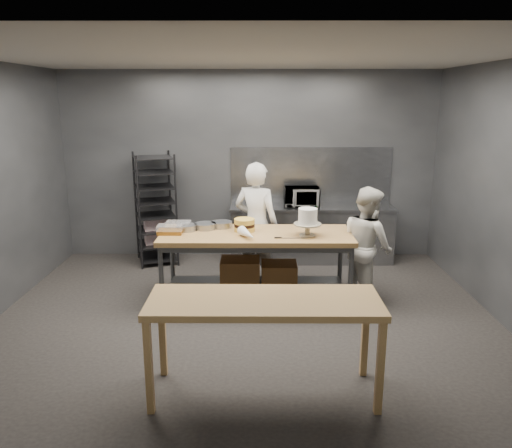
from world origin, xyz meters
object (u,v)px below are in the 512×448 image
at_px(microwave, 302,197).
at_px(layer_cake, 244,225).
at_px(speed_rack, 156,210).
at_px(chef_right, 367,246).
at_px(chef_behind, 256,225).
at_px(frosted_cake_stand, 308,219).
at_px(work_table, 256,259).
at_px(near_counter, 264,308).

distance_m(microwave, layer_cake, 1.82).
distance_m(speed_rack, chef_right, 3.40).
xyz_separation_m(chef_behind, frosted_cake_stand, (0.63, -0.76, 0.27)).
distance_m(work_table, chef_behind, 0.69).
bearing_deg(microwave, layer_cake, -118.35).
relative_size(near_counter, chef_right, 1.33).
bearing_deg(speed_rack, chef_right, -28.18).
bearing_deg(chef_right, work_table, 68.66).
height_order(speed_rack, chef_behind, speed_rack).
bearing_deg(chef_right, frosted_cake_stand, 79.03).
bearing_deg(speed_rack, work_table, -45.22).
relative_size(work_table, speed_rack, 1.37).
bearing_deg(work_table, microwave, 67.06).
bearing_deg(microwave, chef_right, -67.77).
xyz_separation_m(microwave, layer_cake, (-0.86, -1.60, -0.05)).
xyz_separation_m(work_table, layer_cake, (-0.15, 0.08, 0.43)).
distance_m(work_table, layer_cake, 0.46).
bearing_deg(near_counter, chef_behind, 91.71).
bearing_deg(chef_behind, microwave, -101.60).
bearing_deg(chef_behind, speed_rack, -9.43).
xyz_separation_m(near_counter, layer_cake, (-0.23, 2.16, 0.19)).
bearing_deg(frosted_cake_stand, near_counter, -105.89).
distance_m(microwave, frosted_cake_stand, 1.83).
distance_m(chef_right, layer_cake, 1.58).
bearing_deg(chef_behind, near_counter, 114.07).
distance_m(speed_rack, layer_cake, 2.10).
relative_size(work_table, frosted_cake_stand, 6.94).
bearing_deg(frosted_cake_stand, microwave, 87.32).
bearing_deg(speed_rack, near_counter, -65.60).
distance_m(chef_behind, chef_right, 1.54).
height_order(near_counter, chef_right, chef_right).
height_order(frosted_cake_stand, layer_cake, frosted_cake_stand).
bearing_deg(near_counter, speed_rack, 114.40).
xyz_separation_m(work_table, speed_rack, (-1.59, 1.61, 0.28)).
bearing_deg(near_counter, layer_cake, 96.01).
height_order(chef_behind, microwave, chef_behind).
bearing_deg(work_table, chef_behind, 90.35).
bearing_deg(frosted_cake_stand, work_table, 167.32).
height_order(near_counter, frosted_cake_stand, frosted_cake_stand).
relative_size(chef_behind, microwave, 3.20).
bearing_deg(layer_cake, chef_right, -3.09).
bearing_deg(speed_rack, layer_cake, -46.52).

